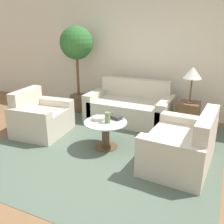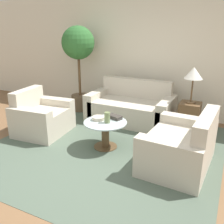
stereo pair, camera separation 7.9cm
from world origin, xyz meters
The scene contains 13 objects.
ground_plane centered at (0.00, 0.00, 0.00)m, with size 14.00×14.00×0.00m, color brown.
wall_back centered at (0.00, 2.69, 1.30)m, with size 10.00×0.06×2.60m.
rug centered at (-0.02, 0.63, 0.00)m, with size 3.67×3.55×0.01m.
sofa_main centered at (-0.11, 1.99, 0.28)m, with size 1.75×0.91×0.86m.
armchair centered at (-1.42, 0.65, 0.28)m, with size 0.92×1.03×0.82m.
loveseat centered at (1.25, 0.59, 0.28)m, with size 0.93×1.28×0.84m.
coffee_table centered at (-0.02, 0.63, 0.29)m, with size 0.71×0.71×0.46m.
side_table centered at (1.10, 1.93, 0.29)m, with size 0.38×0.38×0.58m.
table_lamp centered at (1.10, 1.93, 1.12)m, with size 0.33×0.33×0.67m.
potted_plant centered at (-1.49, 2.13, 1.38)m, with size 0.74×0.74×1.96m.
vase centered at (0.02, 0.61, 0.55)m, with size 0.09×0.09×0.18m.
bowl centered at (-0.17, 0.66, 0.49)m, with size 0.21×0.21×0.06m.
book_stack centered at (0.05, 0.83, 0.49)m, with size 0.27×0.19×0.06m.
Camera 1 is at (1.68, -2.76, 1.95)m, focal length 40.00 mm.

